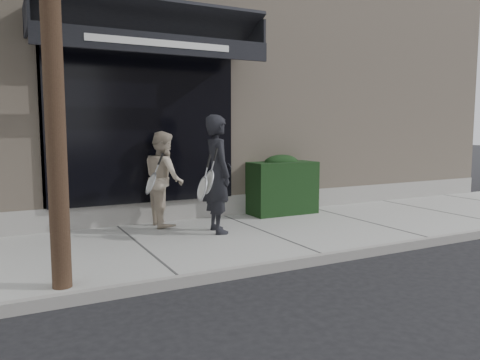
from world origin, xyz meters
TOP-DOWN VIEW (x-y plane):
  - ground at (0.00, 0.00)m, footprint 80.00×80.00m
  - sidewalk at (0.00, 0.00)m, footprint 20.00×3.00m
  - curb at (0.00, -1.55)m, footprint 20.00×0.10m
  - building_facade at (-0.01, 4.96)m, footprint 14.30×8.04m
  - hedge at (1.10, 1.25)m, footprint 1.30×0.70m
  - pedestrian_front at (-0.68, 0.31)m, footprint 0.77×0.86m
  - pedestrian_back at (-1.27, 1.20)m, footprint 0.74×0.88m

SIDE VIEW (x-z plane):
  - ground at x=0.00m, z-range 0.00..0.00m
  - sidewalk at x=0.00m, z-range 0.00..0.12m
  - curb at x=0.00m, z-range 0.00..0.14m
  - hedge at x=1.10m, z-range 0.09..1.23m
  - pedestrian_back at x=-1.27m, z-range 0.12..1.72m
  - pedestrian_front at x=-0.68m, z-range 0.12..1.97m
  - building_facade at x=-0.01m, z-range -0.08..5.56m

